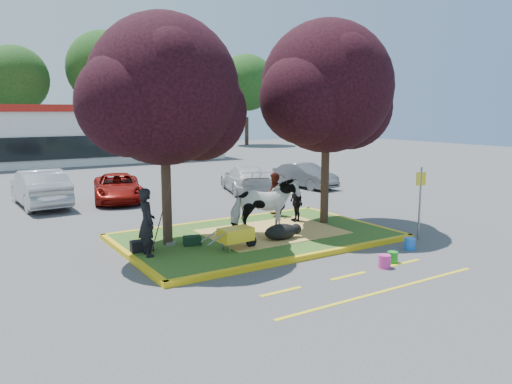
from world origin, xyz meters
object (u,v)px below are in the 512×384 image
bucket_green (393,257)px  bucket_pink (385,261)px  handler (147,222)px  cow (265,206)px  calf (281,232)px  car_silver (40,188)px  bucket_blue (410,244)px  sign_post (420,196)px  wheelbarrow (236,235)px

bucket_green → bucket_pink: bucket_pink is taller
handler → bucket_green: (5.44, -3.60, -0.92)m
cow → bucket_green: 4.30m
calf → bucket_green: calf is taller
handler → car_silver: size_ratio=0.39×
cow → bucket_blue: 4.47m
handler → sign_post: size_ratio=0.81×
wheelbarrow → bucket_blue: wheelbarrow is taller
calf → bucket_pink: size_ratio=3.24×
cow → calf: cow is taller
bucket_pink → bucket_blue: size_ratio=0.98×
sign_post → bucket_green: bearing=-133.6°
cow → sign_post: 4.84m
bucket_blue → sign_post: bearing=30.3°
cow → bucket_blue: size_ratio=6.11×
calf → sign_post: sign_post is taller
bucket_green → handler: bearing=146.5°
calf → car_silver: 11.58m
calf → wheelbarrow: wheelbarrow is taller
cow → bucket_green: (1.49, -3.93, -0.89)m
bucket_blue → wheelbarrow: bearing=154.1°
cow → wheelbarrow: bearing=141.7°
handler → bucket_pink: size_ratio=5.42×
car_silver → sign_post: bearing=124.4°
sign_post → cow: bearing=166.4°
bucket_pink → handler: bearing=142.4°
calf → car_silver: car_silver is taller
bucket_green → car_silver: car_silver is taller
car_silver → bucket_green: bearing=113.6°
wheelbarrow → bucket_green: (3.16, -2.83, -0.43)m
wheelbarrow → car_silver: 11.18m
cow → bucket_green: cow is taller
car_silver → wheelbarrow: bearing=105.3°
bucket_green → bucket_blue: bearing=24.1°
handler → bucket_green: handler is taller
cow → bucket_blue: bearing=-120.8°
cow → calf: size_ratio=1.92×
sign_post → bucket_green: size_ratio=7.67×
cow → handler: handler is taller
sign_post → bucket_green: 3.13m
cow → wheelbarrow: size_ratio=1.26×
cow → bucket_blue: cow is taller
cow → sign_post: (4.05, -2.63, 0.35)m
sign_post → bucket_green: sign_post is taller
calf → handler: 4.07m
bucket_blue → car_silver: car_silver is taller
cow → car_silver: 10.80m
handler → bucket_blue: 7.50m
handler → car_silver: 9.94m
bucket_pink → bucket_blue: bucket_blue is taller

